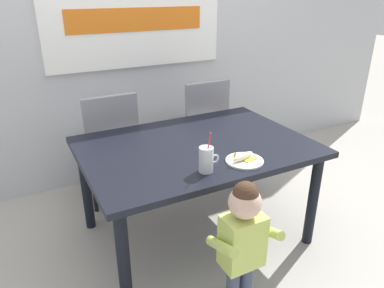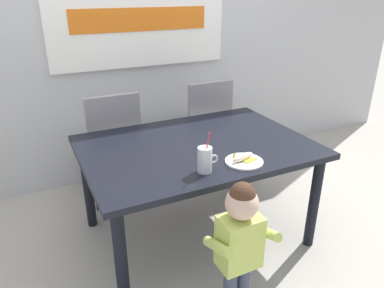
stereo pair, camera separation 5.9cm
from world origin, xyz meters
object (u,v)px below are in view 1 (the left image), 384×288
object	(u,v)px
snack_plate	(245,161)
peeled_banana	(243,157)
milk_cup	(206,161)
dining_chair_right	(201,124)
toddler_standing	(243,235)
dining_table	(196,155)
dining_chair_left	(110,142)

from	to	relation	value
snack_plate	peeled_banana	distance (m)	0.03
milk_cup	snack_plate	bearing A→B (deg)	-0.10
dining_chair_right	snack_plate	xyz separation A→B (m)	(-0.33, -1.15, 0.20)
peeled_banana	toddler_standing	bearing A→B (deg)	-123.52
dining_table	dining_chair_right	size ratio (longest dim) A/B	1.58
dining_table	toddler_standing	distance (m)	0.75
toddler_standing	peeled_banana	size ratio (longest dim) A/B	4.77
dining_chair_right	peeled_banana	distance (m)	1.21
milk_cup	snack_plate	xyz separation A→B (m)	(0.27, -0.00, -0.06)
toddler_standing	milk_cup	size ratio (longest dim) A/B	3.35
dining_chair_right	toddler_standing	distance (m)	1.62
dining_chair_left	dining_chair_right	xyz separation A→B (m)	(0.87, 0.03, 0.00)
dining_chair_left	toddler_standing	size ratio (longest dim) A/B	1.15
milk_cup	dining_table	bearing A→B (deg)	70.40
dining_chair_left	snack_plate	xyz separation A→B (m)	(0.53, -1.12, 0.20)
milk_cup	peeled_banana	distance (m)	0.27
snack_plate	milk_cup	bearing A→B (deg)	179.90
peeled_banana	milk_cup	bearing A→B (deg)	-178.07
dining_table	peeled_banana	distance (m)	0.40
peeled_banana	dining_chair_right	bearing A→B (deg)	73.52
toddler_standing	snack_plate	size ratio (longest dim) A/B	3.64
dining_chair_right	snack_plate	world-z (taller)	dining_chair_right
peeled_banana	dining_chair_left	bearing A→B (deg)	115.50
dining_table	dining_chair_left	size ratio (longest dim) A/B	1.58
dining_chair_left	snack_plate	bearing A→B (deg)	115.48
dining_table	dining_chair_left	xyz separation A→B (m)	(-0.40, 0.75, -0.11)
dining_table	snack_plate	bearing A→B (deg)	-69.90
dining_table	dining_chair_left	world-z (taller)	dining_chair_left
dining_chair_right	dining_table	bearing A→B (deg)	59.03
milk_cup	snack_plate	distance (m)	0.27
toddler_standing	snack_plate	xyz separation A→B (m)	(0.25, 0.36, 0.21)
dining_chair_left	peeled_banana	world-z (taller)	dining_chair_left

